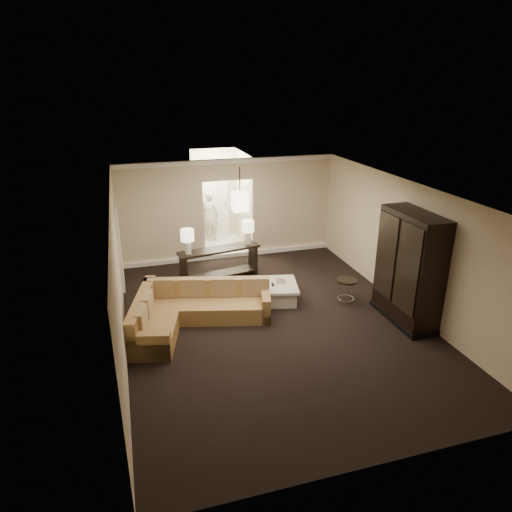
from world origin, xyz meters
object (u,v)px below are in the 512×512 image
object	(u,v)px
sectional_sofa	(190,311)
console_table	(219,261)
coffee_table	(275,292)
armoire	(409,270)
drink_table	(347,286)
person	(209,213)

from	to	relation	value
sectional_sofa	console_table	bearing A→B (deg)	77.90
coffee_table	armoire	bearing A→B (deg)	-34.89
drink_table	console_table	bearing A→B (deg)	138.67
drink_table	person	size ratio (longest dim) A/B	0.33
sectional_sofa	person	bearing A→B (deg)	89.13
coffee_table	person	world-z (taller)	person
drink_table	person	xyz separation A→B (m)	(-2.11, 5.20, 0.47)
sectional_sofa	armoire	world-z (taller)	armoire
coffee_table	armoire	xyz separation A→B (m)	(2.34, -1.63, 0.92)
armoire	drink_table	xyz separation A→B (m)	(-0.82, 1.05, -0.72)
sectional_sofa	console_table	world-z (taller)	console_table
armoire	console_table	bearing A→B (deg)	135.59
sectional_sofa	person	distance (m)	5.42
coffee_table	armoire	size ratio (longest dim) A/B	0.52
sectional_sofa	coffee_table	bearing A→B (deg)	30.61
drink_table	armoire	bearing A→B (deg)	-52.02
console_table	drink_table	size ratio (longest dim) A/B	3.75
console_table	coffee_table	bearing A→B (deg)	-69.23
armoire	sectional_sofa	bearing A→B (deg)	166.54
console_table	person	world-z (taller)	person
armoire	drink_table	distance (m)	1.51
coffee_table	person	distance (m)	4.70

